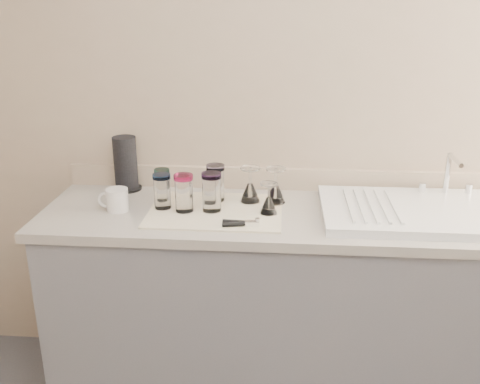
# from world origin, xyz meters

# --- Properties ---
(room_envelope) EXTENTS (3.54, 3.50, 2.52)m
(room_envelope) POSITION_xyz_m (0.00, 0.00, 1.56)
(room_envelope) COLOR #505055
(room_envelope) RESTS_ON ground
(counter_unit) EXTENTS (2.06, 0.62, 0.90)m
(counter_unit) POSITION_xyz_m (0.00, 1.20, 0.45)
(counter_unit) COLOR slate
(counter_unit) RESTS_ON ground
(sink_unit) EXTENTS (0.82, 0.50, 0.22)m
(sink_unit) POSITION_xyz_m (0.55, 1.20, 0.92)
(sink_unit) COLOR white
(sink_unit) RESTS_ON counter_unit
(dish_towel) EXTENTS (0.55, 0.42, 0.01)m
(dish_towel) POSITION_xyz_m (-0.30, 1.18, 0.90)
(dish_towel) COLOR white
(dish_towel) RESTS_ON counter_unit
(tumbler_teal) EXTENTS (0.07, 0.07, 0.13)m
(tumbler_teal) POSITION_xyz_m (-0.55, 1.30, 0.98)
(tumbler_teal) COLOR white
(tumbler_teal) RESTS_ON dish_towel
(tumbler_purple) EXTENTS (0.08, 0.08, 0.16)m
(tumbler_purple) POSITION_xyz_m (-0.31, 1.29, 0.99)
(tumbler_purple) COLOR white
(tumbler_purple) RESTS_ON dish_towel
(tumbler_magenta) EXTENTS (0.07, 0.07, 0.15)m
(tumbler_magenta) POSITION_xyz_m (-0.52, 1.19, 0.98)
(tumbler_magenta) COLOR white
(tumbler_magenta) RESTS_ON dish_towel
(tumbler_blue) EXTENTS (0.08, 0.08, 0.16)m
(tumbler_blue) POSITION_xyz_m (-0.43, 1.16, 0.99)
(tumbler_blue) COLOR white
(tumbler_blue) RESTS_ON dish_towel
(tumbler_lavender) EXTENTS (0.08, 0.08, 0.16)m
(tumbler_lavender) POSITION_xyz_m (-0.31, 1.17, 0.99)
(tumbler_lavender) COLOR white
(tumbler_lavender) RESTS_ON dish_towel
(goblet_back_left) EXTENTS (0.09, 0.09, 0.15)m
(goblet_back_left) POSITION_xyz_m (-0.16, 1.29, 0.96)
(goblet_back_left) COLOR white
(goblet_back_left) RESTS_ON dish_towel
(goblet_back_right) EXTENTS (0.09, 0.09, 0.15)m
(goblet_back_right) POSITION_xyz_m (-0.05, 1.29, 0.96)
(goblet_back_right) COLOR white
(goblet_back_right) RESTS_ON dish_towel
(goblet_front_right) EXTENTS (0.07, 0.07, 0.13)m
(goblet_front_right) POSITION_xyz_m (-0.08, 1.16, 0.95)
(goblet_front_right) COLOR white
(goblet_front_right) RESTS_ON dish_towel
(can_opener) EXTENTS (0.15, 0.05, 0.02)m
(can_opener) POSITION_xyz_m (-0.18, 1.02, 0.92)
(can_opener) COLOR silver
(can_opener) RESTS_ON dish_towel
(white_mug) EXTENTS (0.13, 0.10, 0.09)m
(white_mug) POSITION_xyz_m (-0.71, 1.16, 0.95)
(white_mug) COLOR silver
(white_mug) RESTS_ON counter_unit
(paper_towel_roll) EXTENTS (0.13, 0.13, 0.25)m
(paper_towel_roll) POSITION_xyz_m (-0.75, 1.42, 1.02)
(paper_towel_roll) COLOR black
(paper_towel_roll) RESTS_ON counter_unit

